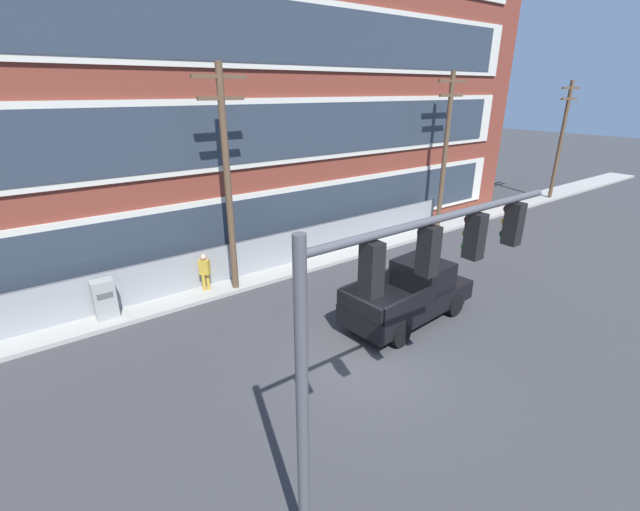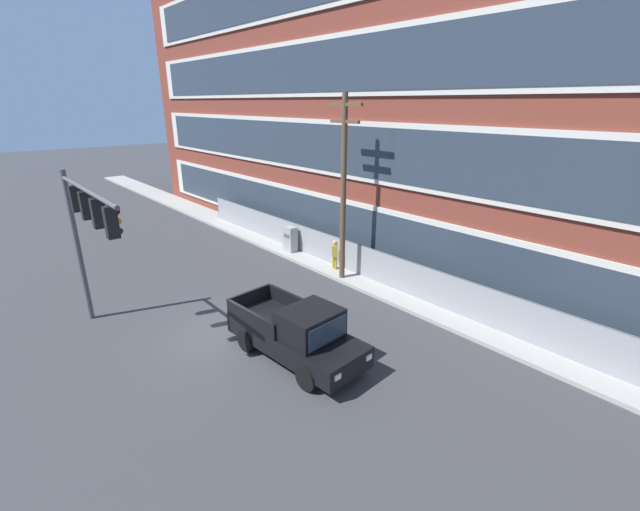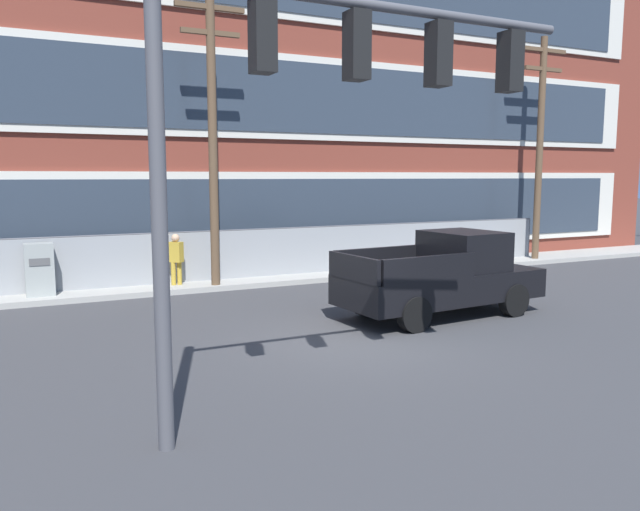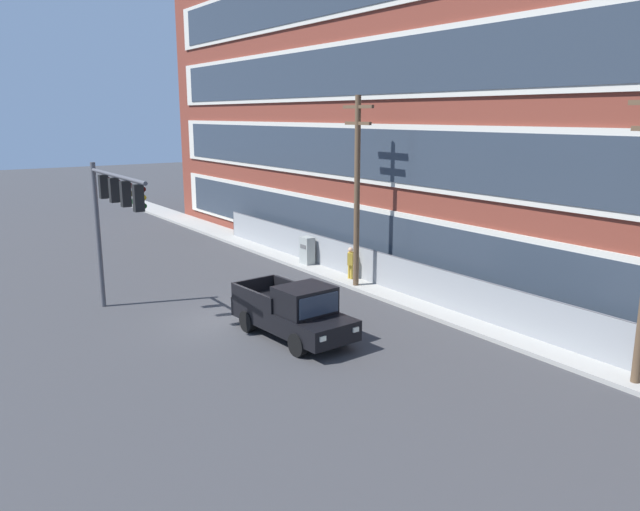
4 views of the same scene
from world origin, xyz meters
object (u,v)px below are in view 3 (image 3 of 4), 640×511
object	(u,v)px
utility_pole_midblock	(540,141)
pedestrian_near_cabinet	(176,258)
traffic_signal_mast	(321,92)
pickup_truck_black	(444,277)
utility_pole_near_corner	(213,130)
electrical_cabinet	(40,272)

from	to	relation	value
utility_pole_midblock	pedestrian_near_cabinet	bearing A→B (deg)	179.11
traffic_signal_mast	pickup_truck_black	xyz separation A→B (m)	(5.59, 4.55, -3.53)
utility_pole_near_corner	utility_pole_midblock	distance (m)	13.09
electrical_cabinet	utility_pole_near_corner	bearing A→B (deg)	-5.49
utility_pole_midblock	electrical_cabinet	distance (m)	18.29
utility_pole_near_corner	pickup_truck_black	bearing A→B (deg)	-55.49
utility_pole_near_corner	pedestrian_near_cabinet	bearing A→B (deg)	155.40
pedestrian_near_cabinet	electrical_cabinet	bearing A→B (deg)	-179.60
utility_pole_near_corner	utility_pole_midblock	xyz separation A→B (m)	(13.09, 0.26, 0.02)
utility_pole_near_corner	electrical_cabinet	world-z (taller)	utility_pole_near_corner
pickup_truck_black	utility_pole_midblock	distance (m)	11.57
utility_pole_near_corner	electrical_cabinet	distance (m)	6.19
pickup_truck_black	utility_pole_midblock	world-z (taller)	utility_pole_midblock
utility_pole_near_corner	pedestrian_near_cabinet	size ratio (longest dim) A/B	5.12
pedestrian_near_cabinet	utility_pole_midblock	bearing A→B (deg)	-0.89
traffic_signal_mast	utility_pole_midblock	world-z (taller)	utility_pole_midblock
traffic_signal_mast	pickup_truck_black	bearing A→B (deg)	39.16
traffic_signal_mast	pickup_truck_black	size ratio (longest dim) A/B	1.18
traffic_signal_mast	electrical_cabinet	xyz separation A→B (m)	(-3.19, 10.83, -3.69)
traffic_signal_mast	pedestrian_near_cabinet	bearing A→B (deg)	87.19
utility_pole_near_corner	electrical_cabinet	size ratio (longest dim) A/B	5.44
pickup_truck_black	utility_pole_midblock	size ratio (longest dim) A/B	0.62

